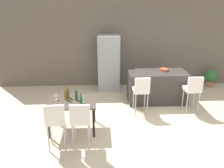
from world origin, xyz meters
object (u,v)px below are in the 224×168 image
dining_table (72,104)px  dining_chair_near (56,119)px  refrigerator (109,63)px  potted_plant (210,77)px  fruit_bowl (164,70)px  wine_bottle_far (81,101)px  wine_bottle_inner (76,95)px  dining_chair_far (80,118)px  bar_chair_left (141,89)px  kitchen_island (157,86)px  wine_glass_middle (56,95)px  wine_bottle_corner (68,93)px  wine_glass_right (83,97)px  bar_chair_middle (193,88)px  wine_bottle_left (66,94)px

dining_table → dining_chair_near: bearing=-107.5°
refrigerator → potted_plant: refrigerator is taller
fruit_bowl → potted_plant: fruit_bowl is taller
dining_table → wine_bottle_far: bearing=-48.4°
wine_bottle_inner → dining_chair_far: bearing=-79.9°
bar_chair_left → potted_plant: bar_chair_left is taller
kitchen_island → refrigerator: (-1.41, 1.09, 0.46)m
kitchen_island → fruit_bowl: (0.21, 0.09, 0.50)m
wine_glass_middle → potted_plant: size_ratio=0.28×
bar_chair_left → fruit_bowl: size_ratio=4.18×
fruit_bowl → wine_bottle_corner: bearing=-151.5°
bar_chair_left → dining_table: bar_chair_left is taller
wine_bottle_far → wine_glass_right: (0.02, 0.16, 0.01)m
dining_chair_far → bar_chair_middle: bearing=28.1°
dining_table → wine_bottle_corner: (-0.12, 0.21, 0.20)m
bar_chair_left → refrigerator: refrigerator is taller
wine_bottle_corner → wine_glass_middle: wine_bottle_corner is taller
dining_table → dining_chair_far: 0.82m
dining_chair_far → wine_bottle_corner: size_ratio=3.39×
dining_chair_near → wine_glass_right: bearing=53.7°
dining_chair_near → wine_glass_right: dining_chair_near is taller
bar_chair_middle → wine_glass_right: size_ratio=6.03×
wine_bottle_inner → fruit_bowl: wine_bottle_inner is taller
dining_chair_far → potted_plant: (4.24, 3.44, -0.33)m
wine_bottle_far → potted_plant: (4.26, 2.92, -0.49)m
dining_chair_near → potted_plant: 5.86m
wine_bottle_inner → refrigerator: size_ratio=0.16×
bar_chair_left → dining_chair_near: bearing=-142.2°
wine_glass_right → dining_chair_far: bearing=-90.5°
wine_bottle_inner → refrigerator: bearing=72.2°
wine_bottle_far → wine_bottle_left: bearing=136.7°
dining_table → wine_bottle_far: 0.40m
dining_chair_near → wine_bottle_far: bearing=47.2°
dining_chair_near → dining_chair_far: (0.50, -0.00, 0.00)m
wine_bottle_inner → wine_bottle_far: bearing=-66.9°
dining_table → wine_bottle_inner: wine_bottle_inner is taller
wine_glass_right → fruit_bowl: 2.90m
dining_chair_far → fruit_bowl: size_ratio=4.18×
wine_bottle_inner → fruit_bowl: (2.46, 1.62, 0.10)m
bar_chair_left → dining_chair_near: 2.51m
wine_bottle_corner → fruit_bowl: bearing=28.5°
dining_table → refrigerator: (0.94, 2.67, 0.26)m
dining_chair_near → refrigerator: 3.65m
dining_chair_near → wine_glass_middle: dining_chair_near is taller
refrigerator → potted_plant: (3.55, -0.01, -0.55)m
wine_bottle_far → refrigerator: (0.71, 2.93, 0.06)m
bar_chair_left → wine_bottle_left: bearing=-160.6°
dining_chair_far → wine_glass_middle: (-0.62, 0.88, 0.17)m
refrigerator → dining_table: bearing=-109.5°
wine_bottle_left → wine_glass_right: (0.40, -0.19, -0.01)m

